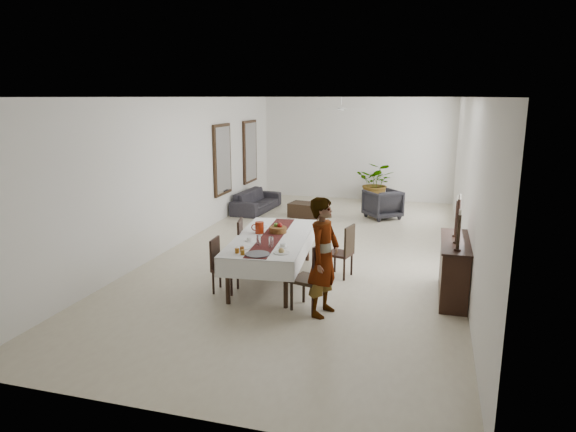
% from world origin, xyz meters
% --- Properties ---
extents(floor, '(6.00, 12.00, 0.00)m').
position_xyz_m(floor, '(0.00, 0.00, 0.00)').
color(floor, beige).
rests_on(floor, ground).
extents(ceiling, '(6.00, 12.00, 0.02)m').
position_xyz_m(ceiling, '(0.00, 0.00, 3.20)').
color(ceiling, white).
rests_on(ceiling, wall_back).
extents(wall_back, '(6.00, 0.02, 3.20)m').
position_xyz_m(wall_back, '(0.00, 6.00, 1.60)').
color(wall_back, white).
rests_on(wall_back, floor).
extents(wall_front, '(6.00, 0.02, 3.20)m').
position_xyz_m(wall_front, '(0.00, -6.00, 1.60)').
color(wall_front, white).
rests_on(wall_front, floor).
extents(wall_left, '(0.02, 12.00, 3.20)m').
position_xyz_m(wall_left, '(-3.00, 0.00, 1.60)').
color(wall_left, white).
rests_on(wall_left, floor).
extents(wall_right, '(0.02, 12.00, 3.20)m').
position_xyz_m(wall_right, '(3.00, 0.00, 1.60)').
color(wall_right, white).
rests_on(wall_right, floor).
extents(dining_table_top, '(1.31, 2.63, 0.05)m').
position_xyz_m(dining_table_top, '(-0.30, -1.88, 0.77)').
color(dining_table_top, black).
rests_on(dining_table_top, table_leg_fl).
extents(table_leg_fl, '(0.08, 0.08, 0.74)m').
position_xyz_m(table_leg_fl, '(-0.65, -3.12, 0.37)').
color(table_leg_fl, black).
rests_on(table_leg_fl, floor).
extents(table_leg_fr, '(0.08, 0.08, 0.74)m').
position_xyz_m(table_leg_fr, '(0.28, -3.03, 0.37)').
color(table_leg_fr, black).
rests_on(table_leg_fr, floor).
extents(table_leg_bl, '(0.08, 0.08, 0.74)m').
position_xyz_m(table_leg_bl, '(-0.89, -0.72, 0.37)').
color(table_leg_bl, black).
rests_on(table_leg_bl, floor).
extents(table_leg_br, '(0.08, 0.08, 0.74)m').
position_xyz_m(table_leg_br, '(0.04, -0.63, 0.37)').
color(table_leg_br, black).
rests_on(table_leg_br, floor).
extents(tablecloth_top, '(1.52, 2.84, 0.01)m').
position_xyz_m(tablecloth_top, '(-0.30, -1.88, 0.80)').
color(tablecloth_top, silver).
rests_on(tablecloth_top, dining_table_top).
extents(tablecloth_drape_left, '(0.29, 2.71, 0.32)m').
position_xyz_m(tablecloth_drape_left, '(-0.92, -1.94, 0.64)').
color(tablecloth_drape_left, white).
rests_on(tablecloth_drape_left, dining_table_top).
extents(tablecloth_drape_right, '(0.29, 2.71, 0.32)m').
position_xyz_m(tablecloth_drape_right, '(0.31, -1.81, 0.64)').
color(tablecloth_drape_right, white).
rests_on(tablecloth_drape_right, dining_table_top).
extents(tablecloth_drape_near, '(1.24, 0.14, 0.32)m').
position_xyz_m(tablecloth_drape_near, '(-0.17, -3.23, 0.64)').
color(tablecloth_drape_near, white).
rests_on(tablecloth_drape_near, dining_table_top).
extents(tablecloth_drape_far, '(1.24, 0.14, 0.32)m').
position_xyz_m(tablecloth_drape_far, '(-0.44, -0.52, 0.64)').
color(tablecloth_drape_far, white).
rests_on(tablecloth_drape_far, dining_table_top).
extents(table_runner, '(0.64, 2.67, 0.00)m').
position_xyz_m(table_runner, '(-0.30, -1.88, 0.81)').
color(table_runner, '#531A17').
rests_on(table_runner, tablecloth_top).
extents(red_pitcher, '(0.17, 0.17, 0.21)m').
position_xyz_m(red_pitcher, '(-0.58, -1.74, 0.91)').
color(red_pitcher, maroon).
rests_on(red_pitcher, tablecloth_top).
extents(pitcher_handle, '(0.13, 0.03, 0.13)m').
position_xyz_m(pitcher_handle, '(-0.67, -1.75, 0.91)').
color(pitcher_handle, maroon).
rests_on(pitcher_handle, red_pitcher).
extents(wine_glass_near, '(0.07, 0.07, 0.18)m').
position_xyz_m(wine_glass_near, '(-0.11, -2.55, 0.89)').
color(wine_glass_near, white).
rests_on(wine_glass_near, tablecloth_top).
extents(wine_glass_mid, '(0.07, 0.07, 0.18)m').
position_xyz_m(wine_glass_mid, '(-0.35, -2.46, 0.89)').
color(wine_glass_mid, white).
rests_on(wine_glass_mid, tablecloth_top).
extents(teacup_right, '(0.10, 0.10, 0.06)m').
position_xyz_m(teacup_right, '(0.07, -2.47, 0.84)').
color(teacup_right, white).
rests_on(teacup_right, saucer_right).
extents(saucer_right, '(0.16, 0.16, 0.01)m').
position_xyz_m(saucer_right, '(0.07, -2.47, 0.81)').
color(saucer_right, white).
rests_on(saucer_right, tablecloth_top).
extents(teacup_left, '(0.10, 0.10, 0.06)m').
position_xyz_m(teacup_left, '(-0.58, -2.28, 0.84)').
color(teacup_left, white).
rests_on(teacup_left, saucer_left).
extents(saucer_left, '(0.16, 0.16, 0.01)m').
position_xyz_m(saucer_left, '(-0.58, -2.28, 0.81)').
color(saucer_left, white).
rests_on(saucer_left, tablecloth_top).
extents(plate_near_right, '(0.25, 0.25, 0.02)m').
position_xyz_m(plate_near_right, '(0.14, -2.79, 0.81)').
color(plate_near_right, silver).
rests_on(plate_near_right, tablecloth_top).
extents(bread_near_right, '(0.10, 0.10, 0.10)m').
position_xyz_m(bread_near_right, '(0.14, -2.79, 0.84)').
color(bread_near_right, tan).
rests_on(bread_near_right, plate_near_right).
extents(plate_near_left, '(0.25, 0.25, 0.02)m').
position_xyz_m(plate_near_left, '(-0.54, -2.70, 0.81)').
color(plate_near_left, white).
rests_on(plate_near_left, tablecloth_top).
extents(plate_far_left, '(0.25, 0.25, 0.02)m').
position_xyz_m(plate_far_left, '(-0.70, -1.33, 0.81)').
color(plate_far_left, silver).
rests_on(plate_far_left, tablecloth_top).
extents(serving_tray, '(0.38, 0.38, 0.02)m').
position_xyz_m(serving_tray, '(-0.19, -2.98, 0.81)').
color(serving_tray, '#46474C').
rests_on(serving_tray, tablecloth_top).
extents(jam_jar_a, '(0.07, 0.07, 0.08)m').
position_xyz_m(jam_jar_a, '(-0.42, -3.03, 0.84)').
color(jam_jar_a, '#905D14').
rests_on(jam_jar_a, tablecloth_top).
extents(jam_jar_b, '(0.07, 0.07, 0.08)m').
position_xyz_m(jam_jar_b, '(-0.53, -2.98, 0.84)').
color(jam_jar_b, '#8B5214').
rests_on(jam_jar_b, tablecloth_top).
extents(jam_jar_c, '(0.07, 0.07, 0.08)m').
position_xyz_m(jam_jar_c, '(-0.49, -2.87, 0.84)').
color(jam_jar_c, brown).
rests_on(jam_jar_c, tablecloth_top).
extents(fruit_basket, '(0.32, 0.32, 0.11)m').
position_xyz_m(fruit_basket, '(-0.28, -1.61, 0.86)').
color(fruit_basket, brown).
rests_on(fruit_basket, tablecloth_top).
extents(fruit_red, '(0.10, 0.10, 0.10)m').
position_xyz_m(fruit_red, '(-0.25, -1.58, 0.94)').
color(fruit_red, maroon).
rests_on(fruit_red, fruit_basket).
extents(fruit_green, '(0.08, 0.08, 0.08)m').
position_xyz_m(fruit_green, '(-0.32, -1.58, 0.94)').
color(fruit_green, '#4B7F26').
rests_on(fruit_green, fruit_basket).
extents(chair_right_near_seat, '(0.56, 0.56, 0.05)m').
position_xyz_m(chair_right_near_seat, '(0.62, -2.96, 0.48)').
color(chair_right_near_seat, black).
rests_on(chair_right_near_seat, chair_right_near_leg_fl).
extents(chair_right_near_leg_fl, '(0.06, 0.06, 0.45)m').
position_xyz_m(chair_right_near_leg_fl, '(0.75, -3.19, 0.22)').
color(chair_right_near_leg_fl, black).
rests_on(chair_right_near_leg_fl, floor).
extents(chair_right_near_leg_fr, '(0.06, 0.06, 0.45)m').
position_xyz_m(chair_right_near_leg_fr, '(0.85, -2.84, 0.22)').
color(chair_right_near_leg_fr, black).
rests_on(chair_right_near_leg_fr, floor).
extents(chair_right_near_leg_bl, '(0.06, 0.06, 0.45)m').
position_xyz_m(chair_right_near_leg_bl, '(0.39, -3.09, 0.22)').
color(chair_right_near_leg_bl, black).
rests_on(chair_right_near_leg_bl, floor).
extents(chair_right_near_leg_br, '(0.06, 0.06, 0.45)m').
position_xyz_m(chair_right_near_leg_br, '(0.49, -2.73, 0.22)').
color(chair_right_near_leg_br, black).
rests_on(chair_right_near_leg_br, floor).
extents(chair_right_near_back, '(0.16, 0.45, 0.58)m').
position_xyz_m(chair_right_near_back, '(0.82, -3.02, 0.78)').
color(chair_right_near_back, black).
rests_on(chair_right_near_back, chair_right_near_seat).
extents(chair_right_far_seat, '(0.50, 0.50, 0.05)m').
position_xyz_m(chair_right_far_seat, '(0.82, -1.37, 0.43)').
color(chair_right_far_seat, black).
rests_on(chair_right_far_seat, chair_right_far_leg_fl).
extents(chair_right_far_leg_fl, '(0.05, 0.05, 0.41)m').
position_xyz_m(chair_right_far_leg_fl, '(0.94, -1.58, 0.20)').
color(chair_right_far_leg_fl, black).
rests_on(chair_right_far_leg_fl, floor).
extents(chair_right_far_leg_fr, '(0.05, 0.05, 0.41)m').
position_xyz_m(chair_right_far_leg_fr, '(1.02, -1.25, 0.20)').
color(chair_right_far_leg_fr, black).
rests_on(chair_right_far_leg_fr, floor).
extents(chair_right_far_leg_bl, '(0.05, 0.05, 0.41)m').
position_xyz_m(chair_right_far_leg_bl, '(0.62, -1.50, 0.20)').
color(chair_right_far_leg_bl, black).
rests_on(chair_right_far_leg_bl, floor).
extents(chair_right_far_leg_br, '(0.05, 0.05, 0.41)m').
position_xyz_m(chair_right_far_leg_br, '(0.70, -1.17, 0.20)').
color(chair_right_far_leg_br, black).
rests_on(chair_right_far_leg_br, floor).
extents(chair_right_far_back, '(0.14, 0.41, 0.52)m').
position_xyz_m(chair_right_far_back, '(1.00, -1.42, 0.71)').
color(chair_right_far_back, black).
rests_on(chair_right_far_back, chair_right_far_seat).
extents(chair_left_near_seat, '(0.41, 0.41, 0.04)m').
position_xyz_m(chair_left_near_seat, '(-0.88, -2.65, 0.41)').
color(chair_left_near_seat, black).
rests_on(chair_left_near_seat, chair_left_near_leg_fl).
extents(chair_left_near_leg_fl, '(0.04, 0.04, 0.38)m').
position_xyz_m(chair_left_near_leg_fl, '(-1.05, -2.49, 0.19)').
color(chair_left_near_leg_fl, black).
rests_on(chair_left_near_leg_fl, floor).
extents(chair_left_near_leg_fr, '(0.04, 0.04, 0.38)m').
position_xyz_m(chair_left_near_leg_fr, '(-1.03, -2.81, 0.19)').
color(chair_left_near_leg_fr, black).
rests_on(chair_left_near_leg_fr, floor).
extents(chair_left_near_leg_bl, '(0.04, 0.04, 0.38)m').
position_xyz_m(chair_left_near_leg_bl, '(-0.73, -2.48, 0.19)').
color(chair_left_near_leg_bl, black).
rests_on(chair_left_near_leg_bl, floor).
extents(chair_left_near_leg_br, '(0.04, 0.04, 0.38)m').
position_xyz_m(chair_left_near_leg_br, '(-0.72, -2.80, 0.19)').
color(chair_left_near_leg_br, black).
rests_on(chair_left_near_leg_br, floor).
extents(chair_left_near_back, '(0.05, 0.39, 0.50)m').
position_xyz_m(chair_left_near_back, '(-1.06, -2.65, 0.67)').
color(chair_left_near_back, black).
rests_on(chair_left_near_back, chair_left_near_seat).
extents(chair_left_far_seat, '(0.52, 0.52, 0.05)m').
position_xyz_m(chair_left_far_seat, '(-0.76, -1.71, 0.46)').
color(chair_left_far_seat, black).
rests_on(chair_left_far_seat, chair_left_far_leg_fl).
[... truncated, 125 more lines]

